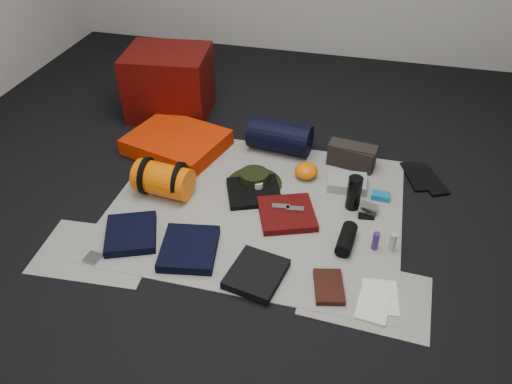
% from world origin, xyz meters
% --- Properties ---
extents(floor, '(4.50, 4.50, 0.02)m').
position_xyz_m(floor, '(0.00, 0.00, -0.01)').
color(floor, black).
rests_on(floor, ground).
extents(newspaper_mat, '(1.60, 1.30, 0.01)m').
position_xyz_m(newspaper_mat, '(0.00, 0.00, 0.00)').
color(newspaper_mat, '#B5B3A7').
rests_on(newspaper_mat, floor).
extents(newspaper_sheet_front_left, '(0.61, 0.44, 0.00)m').
position_xyz_m(newspaper_sheet_front_left, '(-0.70, -0.55, 0.00)').
color(newspaper_sheet_front_left, '#B5B3A7').
rests_on(newspaper_sheet_front_left, floor).
extents(newspaper_sheet_front_right, '(0.60, 0.43, 0.00)m').
position_xyz_m(newspaper_sheet_front_right, '(0.65, -0.50, 0.00)').
color(newspaper_sheet_front_right, '#B5B3A7').
rests_on(newspaper_sheet_front_right, floor).
extents(red_cabinet, '(0.61, 0.53, 0.47)m').
position_xyz_m(red_cabinet, '(-0.86, 0.91, 0.23)').
color(red_cabinet, '#510905').
rests_on(red_cabinet, floor).
extents(sleeping_pad, '(0.68, 0.61, 0.10)m').
position_xyz_m(sleeping_pad, '(-0.64, 0.44, 0.06)').
color(sleeping_pad, red).
rests_on(sleeping_pad, newspaper_mat).
extents(stuff_sack, '(0.34, 0.23, 0.19)m').
position_xyz_m(stuff_sack, '(-0.54, -0.01, 0.10)').
color(stuff_sack, '#F96804').
rests_on(stuff_sack, newspaper_mat).
extents(sack_strap_left, '(0.02, 0.22, 0.22)m').
position_xyz_m(sack_strap_left, '(-0.64, -0.01, 0.11)').
color(sack_strap_left, black).
rests_on(sack_strap_left, newspaper_mat).
extents(sack_strap_right, '(0.03, 0.22, 0.22)m').
position_xyz_m(sack_strap_right, '(-0.44, -0.01, 0.11)').
color(sack_strap_right, black).
rests_on(sack_strap_right, newspaper_mat).
extents(navy_duffel, '(0.42, 0.25, 0.21)m').
position_xyz_m(navy_duffel, '(0.01, 0.59, 0.11)').
color(navy_duffel, black).
rests_on(navy_duffel, newspaper_mat).
extents(boonie_brim, '(0.34, 0.34, 0.01)m').
position_xyz_m(boonie_brim, '(-0.06, 0.19, 0.01)').
color(boonie_brim, black).
rests_on(boonie_brim, newspaper_mat).
extents(boonie_crown, '(0.17, 0.17, 0.07)m').
position_xyz_m(boonie_crown, '(-0.06, 0.19, 0.05)').
color(boonie_crown, black).
rests_on(boonie_crown, boonie_brim).
extents(hiking_boot_left, '(0.30, 0.14, 0.15)m').
position_xyz_m(hiking_boot_left, '(0.48, 0.54, 0.08)').
color(hiking_boot_left, black).
rests_on(hiking_boot_left, newspaper_mat).
extents(hiking_boot_right, '(0.29, 0.16, 0.14)m').
position_xyz_m(hiking_boot_right, '(0.48, 0.53, 0.07)').
color(hiking_boot_right, black).
rests_on(hiking_boot_right, newspaper_mat).
extents(flip_flop_left, '(0.20, 0.31, 0.02)m').
position_xyz_m(flip_flop_left, '(0.87, 0.51, 0.01)').
color(flip_flop_left, black).
rests_on(flip_flop_left, floor).
extents(flip_flop_right, '(0.23, 0.33, 0.02)m').
position_xyz_m(flip_flop_right, '(0.95, 0.49, 0.01)').
color(flip_flop_right, black).
rests_on(flip_flop_right, floor).
extents(trousers_navy_a, '(0.35, 0.37, 0.05)m').
position_xyz_m(trousers_navy_a, '(-0.57, -0.41, 0.03)').
color(trousers_navy_a, black).
rests_on(trousers_navy_a, newspaper_mat).
extents(trousers_navy_b, '(0.32, 0.35, 0.05)m').
position_xyz_m(trousers_navy_b, '(-0.24, -0.44, 0.03)').
color(trousers_navy_b, black).
rests_on(trousers_navy_b, newspaper_mat).
extents(trousers_charcoal, '(0.29, 0.32, 0.04)m').
position_xyz_m(trousers_charcoal, '(0.13, -0.52, 0.03)').
color(trousers_charcoal, black).
rests_on(trousers_charcoal, newspaper_mat).
extents(black_tshirt, '(0.38, 0.37, 0.03)m').
position_xyz_m(black_tshirt, '(-0.04, 0.10, 0.02)').
color(black_tshirt, black).
rests_on(black_tshirt, newspaper_mat).
extents(red_shirt, '(0.38, 0.38, 0.04)m').
position_xyz_m(red_shirt, '(0.19, -0.05, 0.03)').
color(red_shirt, '#4A0808').
rests_on(red_shirt, newspaper_mat).
extents(orange_stuff_sack, '(0.19, 0.19, 0.09)m').
position_xyz_m(orange_stuff_sack, '(0.22, 0.34, 0.05)').
color(orange_stuff_sack, '#F96804').
rests_on(orange_stuff_sack, newspaper_mat).
extents(first_aid_pouch, '(0.23, 0.18, 0.06)m').
position_xyz_m(first_aid_pouch, '(0.47, 0.31, 0.03)').
color(first_aid_pouch, gray).
rests_on(first_aid_pouch, newspaper_mat).
extents(water_bottle, '(0.10, 0.10, 0.20)m').
position_xyz_m(water_bottle, '(0.52, 0.12, 0.11)').
color(water_bottle, black).
rests_on(water_bottle, newspaper_mat).
extents(speaker, '(0.10, 0.21, 0.08)m').
position_xyz_m(speaker, '(0.52, -0.19, 0.05)').
color(speaker, black).
rests_on(speaker, newspaper_mat).
extents(compact_camera, '(0.11, 0.08, 0.04)m').
position_xyz_m(compact_camera, '(0.62, 0.11, 0.03)').
color(compact_camera, '#ABACB0').
rests_on(compact_camera, newspaper_mat).
extents(cyan_case, '(0.11, 0.07, 0.03)m').
position_xyz_m(cyan_case, '(0.67, 0.24, 0.02)').
color(cyan_case, '#106BA1').
rests_on(cyan_case, newspaper_mat).
extents(toiletry_purple, '(0.04, 0.04, 0.10)m').
position_xyz_m(toiletry_purple, '(0.67, -0.18, 0.06)').
color(toiletry_purple, navy).
rests_on(toiletry_purple, newspaper_mat).
extents(toiletry_clear, '(0.03, 0.03, 0.10)m').
position_xyz_m(toiletry_clear, '(0.75, -0.17, 0.06)').
color(toiletry_clear, '#A5A9A5').
rests_on(toiletry_clear, newspaper_mat).
extents(paperback_book, '(0.18, 0.23, 0.03)m').
position_xyz_m(paperback_book, '(0.48, -0.51, 0.02)').
color(paperback_book, black).
rests_on(paperback_book, newspaper_mat).
extents(map_booklet, '(0.16, 0.22, 0.01)m').
position_xyz_m(map_booklet, '(0.69, -0.55, 0.01)').
color(map_booklet, white).
rests_on(map_booklet, newspaper_mat).
extents(map_printout, '(0.18, 0.22, 0.01)m').
position_xyz_m(map_printout, '(0.71, -0.50, 0.01)').
color(map_printout, white).
rests_on(map_printout, newspaper_mat).
extents(sunglasses, '(0.09, 0.05, 0.02)m').
position_xyz_m(sunglasses, '(0.61, 0.05, 0.02)').
color(sunglasses, black).
rests_on(sunglasses, newspaper_mat).
extents(key_cluster, '(0.08, 0.08, 0.01)m').
position_xyz_m(key_cluster, '(-0.69, -0.60, 0.01)').
color(key_cluster, '#ABACB0').
rests_on(key_cluster, newspaper_mat).
extents(tape_roll, '(0.05, 0.05, 0.04)m').
position_xyz_m(tape_roll, '(-0.02, 0.13, 0.05)').
color(tape_roll, silver).
rests_on(tape_roll, black_tshirt).
extents(energy_bar_a, '(0.10, 0.05, 0.01)m').
position_xyz_m(energy_bar_a, '(0.15, -0.03, 0.05)').
color(energy_bar_a, '#ABACB0').
rests_on(energy_bar_a, red_shirt).
extents(energy_bar_b, '(0.10, 0.05, 0.01)m').
position_xyz_m(energy_bar_b, '(0.23, -0.03, 0.05)').
color(energy_bar_b, '#ABACB0').
rests_on(energy_bar_b, red_shirt).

